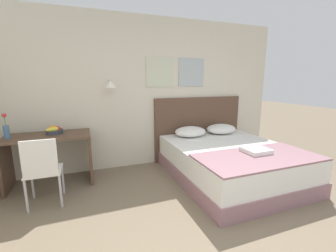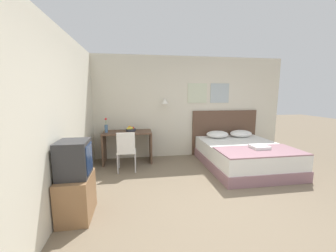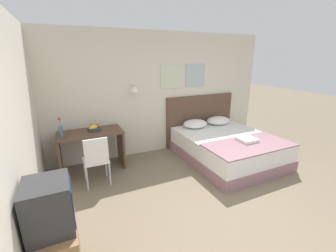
{
  "view_description": "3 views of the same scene",
  "coord_description": "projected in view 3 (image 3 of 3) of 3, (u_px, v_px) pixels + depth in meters",
  "views": [
    {
      "loc": [
        -0.99,
        -1.23,
        1.56
      ],
      "look_at": [
        0.21,
        1.93,
        0.87
      ],
      "focal_mm": 24.0,
      "sensor_mm": 36.0,
      "label": 1
    },
    {
      "loc": [
        -1.3,
        -2.66,
        1.7
      ],
      "look_at": [
        -0.6,
        1.73,
        0.99
      ],
      "focal_mm": 22.0,
      "sensor_mm": 36.0,
      "label": 2
    },
    {
      "loc": [
        -1.89,
        -1.87,
        2.13
      ],
      "look_at": [
        -0.14,
        1.83,
        0.86
      ],
      "focal_mm": 24.0,
      "sensor_mm": 36.0,
      "label": 3
    }
  ],
  "objects": [
    {
      "name": "folded_towel_near_foot",
      "position": [
        247.0,
        139.0,
        4.34
      ],
      "size": [
        0.33,
        0.32,
        0.06
      ],
      "color": "white",
      "rests_on": "throw_blanket"
    },
    {
      "name": "desk_chair",
      "position": [
        96.0,
        158.0,
        3.73
      ],
      "size": [
        0.41,
        0.41,
        0.89
      ],
      "color": "white",
      "rests_on": "ground_plane"
    },
    {
      "name": "throw_blanket",
      "position": [
        249.0,
        145.0,
        4.19
      ],
      "size": [
        1.67,
        0.84,
        0.02
      ],
      "color": "gray",
      "rests_on": "bed"
    },
    {
      "name": "pillow_left",
      "position": [
        195.0,
        124.0,
        5.21
      ],
      "size": [
        0.58,
        0.46,
        0.18
      ],
      "color": "white",
      "rests_on": "bed"
    },
    {
      "name": "fruit_bowl",
      "position": [
        94.0,
        128.0,
        4.29
      ],
      "size": [
        0.24,
        0.24,
        0.12
      ],
      "color": "#333842",
      "rests_on": "desk"
    },
    {
      "name": "wall_back",
      "position": [
        156.0,
        94.0,
        4.99
      ],
      "size": [
        5.51,
        0.31,
        2.65
      ],
      "color": "beige",
      "rests_on": "ground_plane"
    },
    {
      "name": "pillow_right",
      "position": [
        218.0,
        120.0,
        5.48
      ],
      "size": [
        0.58,
        0.46,
        0.18
      ],
      "color": "white",
      "rests_on": "bed"
    },
    {
      "name": "flower_vase",
      "position": [
        61.0,
        129.0,
        3.95
      ],
      "size": [
        0.07,
        0.07,
        0.35
      ],
      "color": "#4C7099",
      "rests_on": "desk"
    },
    {
      "name": "desk",
      "position": [
        91.0,
        144.0,
        4.29
      ],
      "size": [
        1.17,
        0.59,
        0.77
      ],
      "color": "brown",
      "rests_on": "ground_plane"
    },
    {
      "name": "television",
      "position": [
        49.0,
        206.0,
        2.03
      ],
      "size": [
        0.4,
        0.43,
        0.49
      ],
      "color": "#2D2D30",
      "rests_on": "tv_stand"
    },
    {
      "name": "ground_plane",
      "position": [
        235.0,
        222.0,
        3.02
      ],
      "size": [
        24.0,
        24.0,
        0.0
      ],
      "primitive_type": "plane",
      "color": "#756651"
    },
    {
      "name": "bed",
      "position": [
        227.0,
        147.0,
        4.8
      ],
      "size": [
        1.72,
        2.09,
        0.54
      ],
      "color": "gray",
      "rests_on": "ground_plane"
    },
    {
      "name": "headboard",
      "position": [
        200.0,
        120.0,
        5.62
      ],
      "size": [
        1.84,
        0.06,
        1.23
      ],
      "color": "brown",
      "rests_on": "ground_plane"
    }
  ]
}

